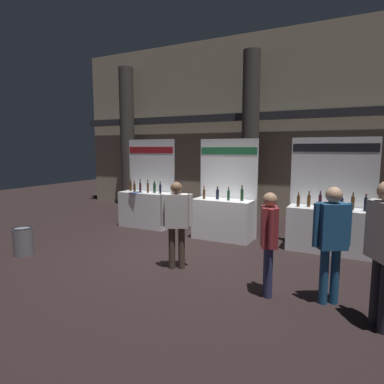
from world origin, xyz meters
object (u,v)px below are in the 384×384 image
(exhibitor_booth_0, at_px, (146,205))
(trash_bin, at_px, (23,241))
(visitor_0, at_px, (384,240))
(visitor_5, at_px, (269,236))
(exhibitor_booth_2, at_px, (329,224))
(exhibitor_booth_1, at_px, (223,214))
(visitor_6, at_px, (332,235))
(visitor_1, at_px, (177,218))

(exhibitor_booth_0, distance_m, trash_bin, 3.41)
(visitor_0, relative_size, visitor_5, 1.17)
(exhibitor_booth_2, distance_m, trash_bin, 6.50)
(exhibitor_booth_0, height_order, exhibitor_booth_1, exhibitor_booth_0)
(visitor_0, distance_m, visitor_6, 0.77)
(exhibitor_booth_1, height_order, visitor_6, exhibitor_booth_1)
(exhibitor_booth_1, distance_m, visitor_6, 3.68)
(exhibitor_booth_2, relative_size, visitor_1, 1.52)
(exhibitor_booth_0, xyz_separation_m, visitor_0, (5.70, -3.19, 0.52))
(trash_bin, relative_size, visitor_5, 0.37)
(exhibitor_booth_2, relative_size, visitor_6, 1.45)
(exhibitor_booth_0, bearing_deg, visitor_5, -34.19)
(exhibitor_booth_2, xyz_separation_m, visitor_5, (-0.62, -2.75, 0.32))
(exhibitor_booth_0, bearing_deg, trash_bin, -103.85)
(visitor_5, height_order, visitor_6, visitor_6)
(trash_bin, relative_size, visitor_6, 0.35)
(visitor_1, bearing_deg, exhibitor_booth_0, -73.19)
(visitor_0, bearing_deg, exhibitor_booth_1, -163.89)
(exhibitor_booth_2, height_order, visitor_6, exhibitor_booth_2)
(exhibitor_booth_1, height_order, visitor_5, exhibitor_booth_1)
(visitor_5, bearing_deg, visitor_1, 57.75)
(visitor_1, relative_size, visitor_5, 1.02)
(trash_bin, xyz_separation_m, visitor_0, (6.51, 0.11, 0.83))
(visitor_5, bearing_deg, visitor_6, -101.55)
(visitor_1, relative_size, visitor_6, 0.95)
(visitor_0, bearing_deg, visitor_5, -133.45)
(exhibitor_booth_2, xyz_separation_m, visitor_6, (0.23, -2.61, 0.42))
(trash_bin, height_order, visitor_5, visitor_5)
(exhibitor_booth_2, height_order, visitor_1, exhibitor_booth_2)
(visitor_1, bearing_deg, exhibitor_booth_1, -117.48)
(visitor_0, height_order, visitor_1, visitor_0)
(exhibitor_booth_0, distance_m, visitor_6, 5.79)
(visitor_0, xyz_separation_m, visitor_1, (-3.26, 0.68, -0.16))
(trash_bin, bearing_deg, exhibitor_booth_0, 76.15)
(exhibitor_booth_2, xyz_separation_m, visitor_0, (0.84, -3.06, 0.53))
(exhibitor_booth_0, bearing_deg, visitor_0, -29.23)
(trash_bin, relative_size, visitor_0, 0.32)
(exhibitor_booth_0, distance_m, visitor_0, 6.55)
(trash_bin, xyz_separation_m, visitor_6, (5.90, 0.56, 0.72))
(exhibitor_booth_2, height_order, visitor_0, exhibitor_booth_2)
(exhibitor_booth_1, xyz_separation_m, visitor_1, (-0.00, -2.30, 0.36))
(exhibitor_booth_1, bearing_deg, exhibitor_booth_2, 1.90)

